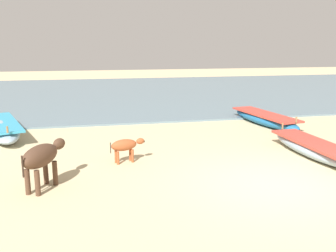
{
  "coord_description": "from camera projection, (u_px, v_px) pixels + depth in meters",
  "views": [
    {
      "loc": [
        -4.16,
        -7.17,
        3.1
      ],
      "look_at": [
        -1.68,
        3.98,
        0.6
      ],
      "focal_mm": 39.78,
      "sensor_mm": 36.0,
      "label": 1
    }
  ],
  "objects": [
    {
      "name": "ground",
      "position": [
        279.0,
        185.0,
        8.38
      ],
      "size": [
        80.0,
        80.0,
        0.0
      ],
      "primitive_type": "plane",
      "color": "#CCB789"
    },
    {
      "name": "sea_water",
      "position": [
        150.0,
        92.0,
        24.76
      ],
      "size": [
        60.0,
        20.0,
        0.08
      ],
      "primitive_type": "cube",
      "color": "slate",
      "rests_on": "ground"
    },
    {
      "name": "fishing_boat_1",
      "position": [
        1.0,
        128.0,
        12.8
      ],
      "size": [
        2.27,
        4.31,
        0.72
      ],
      "rotation": [
        0.0,
        0.0,
        5.02
      ],
      "color": "#8CA5B7",
      "rests_on": "ground"
    },
    {
      "name": "fishing_boat_3",
      "position": [
        265.0,
        118.0,
        14.71
      ],
      "size": [
        1.44,
        4.11,
        0.65
      ],
      "rotation": [
        0.0,
        0.0,
        4.85
      ],
      "color": "#1E669E",
      "rests_on": "ground"
    },
    {
      "name": "fishing_boat_4",
      "position": [
        313.0,
        148.0,
        10.54
      ],
      "size": [
        0.99,
        3.58,
        0.63
      ],
      "rotation": [
        0.0,
        0.0,
        1.6
      ],
      "color": "#8CA5B7",
      "rests_on": "ground"
    },
    {
      "name": "cow_adult_dark",
      "position": [
        42.0,
        157.0,
        8.05
      ],
      "size": [
        1.01,
        1.45,
        1.0
      ],
      "rotation": [
        0.0,
        0.0,
        1.06
      ],
      "color": "#4C3323",
      "rests_on": "ground"
    },
    {
      "name": "calf_near_rust",
      "position": [
        125.0,
        146.0,
        9.92
      ],
      "size": [
        0.98,
        0.46,
        0.64
      ],
      "rotation": [
        0.0,
        0.0,
        0.26
      ],
      "color": "#9E4C28",
      "rests_on": "ground"
    }
  ]
}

